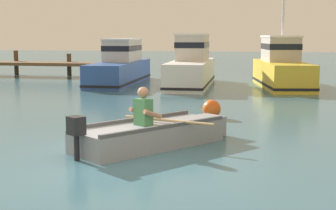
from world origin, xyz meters
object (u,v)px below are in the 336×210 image
rowboat_with_person (152,134)px  mooring_buoy (212,109)px  moored_boat_yellow (282,68)px  moored_boat_blue (120,67)px  moored_boat_white (192,66)px

rowboat_with_person → mooring_buoy: rowboat_with_person is taller
moored_boat_yellow → mooring_buoy: moored_boat_yellow is taller
moored_boat_yellow → mooring_buoy: (-1.92, -8.56, -0.57)m
moored_boat_blue → mooring_buoy: size_ratio=13.17×
rowboat_with_person → moored_boat_white: (-1.12, 11.88, 0.59)m
moored_boat_yellow → moored_boat_white: bearing=-175.8°
moored_boat_blue → moored_boat_yellow: 7.14m
moored_boat_white → moored_boat_yellow: 3.80m
rowboat_with_person → moored_boat_blue: (-4.46, 12.35, 0.51)m
rowboat_with_person → moored_boat_blue: size_ratio=0.52×
moored_boat_blue → moored_boat_white: moored_boat_white is taller
moored_boat_white → mooring_buoy: 8.51m
moored_boat_blue → rowboat_with_person: bearing=-70.1°
moored_boat_blue → moored_boat_yellow: moored_boat_yellow is taller
mooring_buoy → moored_boat_white: bearing=102.7°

